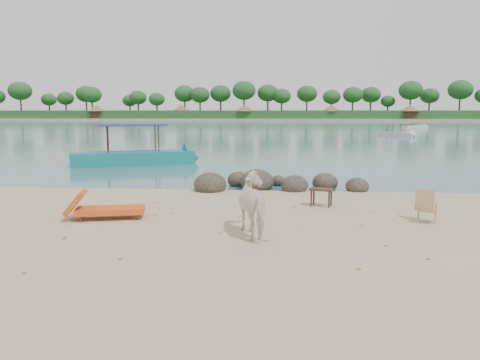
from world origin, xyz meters
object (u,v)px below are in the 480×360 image
object	(u,v)px
lounge_chair	(110,207)
deck_chair	(427,208)
side_table	(321,198)
cow	(257,206)
boat_near	(132,131)
boulders	(267,184)

from	to	relation	value
lounge_chair	deck_chair	xyz separation A→B (m)	(8.43, 0.22, 0.07)
side_table	deck_chair	size ratio (longest dim) A/B	0.82
cow	boat_near	xyz separation A→B (m)	(-7.55, 14.72, 1.08)
side_table	deck_chair	bearing A→B (deg)	-18.64
cow	deck_chair	size ratio (longest dim) A/B	2.11
boat_near	lounge_chair	bearing A→B (deg)	-97.85
boat_near	boulders	bearing A→B (deg)	-68.76
cow	side_table	bearing A→B (deg)	-137.99
lounge_chair	boulders	bearing A→B (deg)	38.97
cow	side_table	xyz separation A→B (m)	(1.82, 3.51, -0.46)
lounge_chair	boat_near	xyz separation A→B (m)	(-3.50, 13.34, 1.48)
lounge_chair	boat_near	bearing A→B (deg)	91.41
boulders	lounge_chair	xyz separation A→B (m)	(-4.15, -5.36, 0.15)
side_table	boat_near	world-z (taller)	boat_near
deck_chair	boat_near	bearing A→B (deg)	151.42
deck_chair	boat_near	xyz separation A→B (m)	(-11.93, 13.12, 1.40)
boulders	lounge_chair	bearing A→B (deg)	-127.74
boulders	cow	distance (m)	6.76
side_table	lounge_chair	size ratio (longest dim) A/B	0.30
cow	boat_near	size ratio (longest dim) A/B	0.23
cow	deck_chair	world-z (taller)	cow
boulders	cow	world-z (taller)	cow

